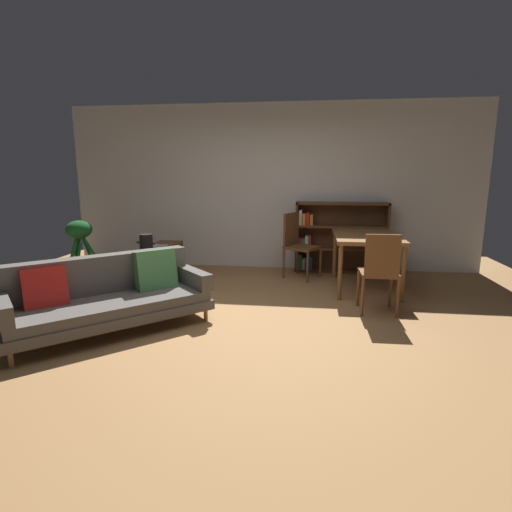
{
  "coord_description": "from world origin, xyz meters",
  "views": [
    {
      "loc": [
        0.66,
        -4.08,
        1.56
      ],
      "look_at": [
        0.06,
        0.44,
        0.64
      ],
      "focal_mm": 28.28,
      "sensor_mm": 36.0,
      "label": 1
    }
  ],
  "objects_px": {
    "potted_floor_plant": "(81,250)",
    "bookshelf": "(335,237)",
    "dining_table": "(366,240)",
    "dining_chair_near": "(380,269)",
    "dining_chair_far": "(298,242)",
    "media_console": "(157,266)",
    "fabric_couch": "(108,295)",
    "open_laptop": "(153,245)",
    "desk_speaker": "(146,243)"
  },
  "relations": [
    {
      "from": "media_console",
      "to": "fabric_couch",
      "type": "bearing_deg",
      "value": -84.34
    },
    {
      "from": "desk_speaker",
      "to": "dining_chair_near",
      "type": "bearing_deg",
      "value": -11.75
    },
    {
      "from": "bookshelf",
      "to": "dining_chair_near",
      "type": "bearing_deg",
      "value": -79.92
    },
    {
      "from": "fabric_couch",
      "to": "potted_floor_plant",
      "type": "distance_m",
      "value": 1.98
    },
    {
      "from": "fabric_couch",
      "to": "desk_speaker",
      "type": "distance_m",
      "value": 1.47
    },
    {
      "from": "media_console",
      "to": "potted_floor_plant",
      "type": "height_order",
      "value": "potted_floor_plant"
    },
    {
      "from": "potted_floor_plant",
      "to": "bookshelf",
      "type": "bearing_deg",
      "value": 20.01
    },
    {
      "from": "dining_table",
      "to": "dining_chair_near",
      "type": "height_order",
      "value": "dining_chair_near"
    },
    {
      "from": "desk_speaker",
      "to": "bookshelf",
      "type": "bearing_deg",
      "value": 29.13
    },
    {
      "from": "fabric_couch",
      "to": "open_laptop",
      "type": "distance_m",
      "value": 1.87
    },
    {
      "from": "potted_floor_plant",
      "to": "dining_chair_far",
      "type": "bearing_deg",
      "value": 15.16
    },
    {
      "from": "fabric_couch",
      "to": "open_laptop",
      "type": "bearing_deg",
      "value": 97.38
    },
    {
      "from": "dining_chair_far",
      "to": "fabric_couch",
      "type": "bearing_deg",
      "value": -127.82
    },
    {
      "from": "dining_table",
      "to": "dining_chair_far",
      "type": "bearing_deg",
      "value": 151.19
    },
    {
      "from": "dining_table",
      "to": "bookshelf",
      "type": "height_order",
      "value": "bookshelf"
    },
    {
      "from": "dining_chair_near",
      "to": "dining_table",
      "type": "bearing_deg",
      "value": 90.89
    },
    {
      "from": "open_laptop",
      "to": "dining_chair_near",
      "type": "height_order",
      "value": "dining_chair_near"
    },
    {
      "from": "dining_table",
      "to": "dining_chair_near",
      "type": "relative_size",
      "value": 1.36
    },
    {
      "from": "dining_table",
      "to": "dining_chair_far",
      "type": "relative_size",
      "value": 1.28
    },
    {
      "from": "fabric_couch",
      "to": "potted_floor_plant",
      "type": "height_order",
      "value": "potted_floor_plant"
    },
    {
      "from": "potted_floor_plant",
      "to": "dining_table",
      "type": "bearing_deg",
      "value": 4.42
    },
    {
      "from": "dining_chair_near",
      "to": "bookshelf",
      "type": "bearing_deg",
      "value": 100.08
    },
    {
      "from": "desk_speaker",
      "to": "bookshelf",
      "type": "xyz_separation_m",
      "value": [
        2.62,
        1.46,
        -0.09
      ]
    },
    {
      "from": "dining_chair_near",
      "to": "bookshelf",
      "type": "xyz_separation_m",
      "value": [
        -0.37,
        2.08,
        0.03
      ]
    },
    {
      "from": "fabric_couch",
      "to": "dining_chair_near",
      "type": "distance_m",
      "value": 2.94
    },
    {
      "from": "fabric_couch",
      "to": "desk_speaker",
      "type": "xyz_separation_m",
      "value": [
        -0.17,
        1.43,
        0.29
      ]
    },
    {
      "from": "media_console",
      "to": "dining_chair_far",
      "type": "height_order",
      "value": "dining_chair_far"
    },
    {
      "from": "dining_table",
      "to": "dining_chair_near",
      "type": "bearing_deg",
      "value": -89.11
    },
    {
      "from": "media_console",
      "to": "dining_table",
      "type": "xyz_separation_m",
      "value": [
        2.98,
        0.09,
        0.42
      ]
    },
    {
      "from": "fabric_couch",
      "to": "bookshelf",
      "type": "relative_size",
      "value": 1.34
    },
    {
      "from": "media_console",
      "to": "bookshelf",
      "type": "height_order",
      "value": "bookshelf"
    },
    {
      "from": "potted_floor_plant",
      "to": "open_laptop",
      "type": "bearing_deg",
      "value": 16.5
    },
    {
      "from": "bookshelf",
      "to": "dining_table",
      "type": "bearing_deg",
      "value": -70.94
    },
    {
      "from": "media_console",
      "to": "dining_chair_far",
      "type": "xyz_separation_m",
      "value": [
        2.03,
        0.61,
        0.3
      ]
    },
    {
      "from": "dining_table",
      "to": "bookshelf",
      "type": "distance_m",
      "value": 1.09
    },
    {
      "from": "media_console",
      "to": "open_laptop",
      "type": "distance_m",
      "value": 0.31
    },
    {
      "from": "potted_floor_plant",
      "to": "bookshelf",
      "type": "distance_m",
      "value": 3.9
    },
    {
      "from": "potted_floor_plant",
      "to": "bookshelf",
      "type": "height_order",
      "value": "bookshelf"
    },
    {
      "from": "media_console",
      "to": "desk_speaker",
      "type": "bearing_deg",
      "value": -89.2
    },
    {
      "from": "bookshelf",
      "to": "potted_floor_plant",
      "type": "bearing_deg",
      "value": -159.99
    },
    {
      "from": "potted_floor_plant",
      "to": "dining_table",
      "type": "height_order",
      "value": "potted_floor_plant"
    },
    {
      "from": "desk_speaker",
      "to": "dining_chair_far",
      "type": "height_order",
      "value": "dining_chair_far"
    },
    {
      "from": "bookshelf",
      "to": "fabric_couch",
      "type": "bearing_deg",
      "value": -130.26
    },
    {
      "from": "potted_floor_plant",
      "to": "dining_chair_near",
      "type": "xyz_separation_m",
      "value": [
        4.03,
        -0.75,
        0.02
      ]
    },
    {
      "from": "media_console",
      "to": "dining_table",
      "type": "distance_m",
      "value": 3.01
    },
    {
      "from": "dining_table",
      "to": "dining_chair_near",
      "type": "distance_m",
      "value": 1.07
    },
    {
      "from": "potted_floor_plant",
      "to": "desk_speaker",
      "type": "bearing_deg",
      "value": -6.88
    },
    {
      "from": "dining_table",
      "to": "media_console",
      "type": "bearing_deg",
      "value": -178.23
    },
    {
      "from": "fabric_couch",
      "to": "open_laptop",
      "type": "xyz_separation_m",
      "value": [
        -0.24,
        1.84,
        0.19
      ]
    },
    {
      "from": "dining_chair_far",
      "to": "bookshelf",
      "type": "bearing_deg",
      "value": 40.21
    }
  ]
}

